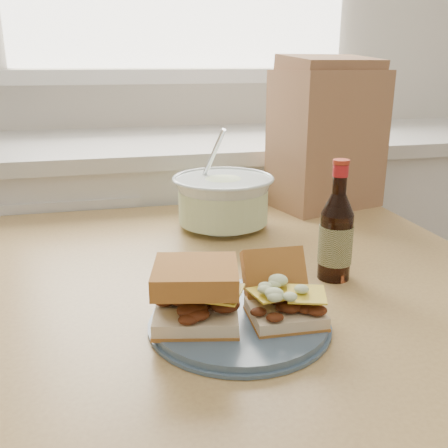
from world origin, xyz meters
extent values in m
cube|color=beige|center=(0.00, 2.00, 1.35)|extent=(4.00, 0.02, 2.70)
cube|color=silver|center=(0.00, 1.70, 0.45)|extent=(2.40, 0.60, 0.90)
cube|color=beige|center=(0.00, 1.70, 0.92)|extent=(2.50, 0.64, 0.04)
cube|color=tan|center=(-0.09, 0.90, 0.78)|extent=(0.98, 0.98, 0.04)
cube|color=tan|center=(-0.52, 1.33, 0.38)|extent=(0.07, 0.07, 0.76)
cube|color=tan|center=(0.34, 1.32, 0.38)|extent=(0.07, 0.07, 0.76)
cylinder|color=#445A6F|center=(-0.14, 0.72, 0.81)|extent=(0.26, 0.26, 0.02)
cube|color=beige|center=(-0.20, 0.72, 0.83)|extent=(0.14, 0.13, 0.02)
cube|color=yellow|center=(-0.20, 0.72, 0.87)|extent=(0.08, 0.08, 0.00)
cube|color=#A3652B|center=(-0.20, 0.72, 0.89)|extent=(0.14, 0.13, 0.03)
cube|color=beige|center=(-0.08, 0.70, 0.83)|extent=(0.10, 0.10, 0.02)
cube|color=yellow|center=(-0.08, 0.70, 0.86)|extent=(0.06, 0.06, 0.00)
cube|color=#A3652B|center=(-0.08, 0.76, 0.86)|extent=(0.10, 0.07, 0.09)
cone|color=silver|center=(-0.06, 1.17, 0.86)|extent=(0.22, 0.22, 0.12)
cylinder|color=white|center=(-0.06, 1.17, 0.86)|extent=(0.20, 0.20, 0.08)
torus|color=silver|center=(-0.06, 1.17, 0.92)|extent=(0.23, 0.23, 0.01)
cylinder|color=silver|center=(-0.08, 1.20, 0.96)|extent=(0.06, 0.09, 0.15)
cylinder|color=black|center=(0.07, 0.85, 0.86)|extent=(0.06, 0.06, 0.12)
cone|color=black|center=(0.07, 0.85, 0.94)|extent=(0.06, 0.06, 0.04)
cylinder|color=black|center=(0.07, 0.85, 0.99)|extent=(0.02, 0.02, 0.05)
cylinder|color=#A8161B|center=(0.07, 0.85, 1.00)|extent=(0.03, 0.03, 0.02)
cylinder|color=#A5311E|center=(0.07, 0.85, 1.01)|extent=(0.03, 0.03, 0.01)
cylinder|color=#33391C|center=(0.07, 0.85, 0.87)|extent=(0.06, 0.06, 0.07)
cube|color=#A3734F|center=(0.25, 1.29, 0.98)|extent=(0.30, 0.24, 0.35)
camera|label=1|loc=(-0.32, 0.10, 1.17)|focal=40.00mm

